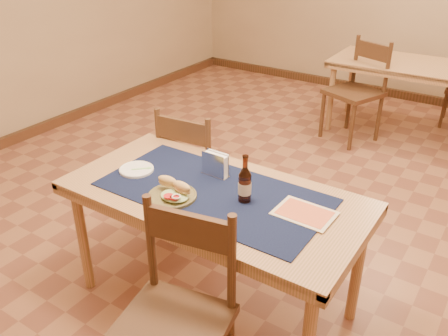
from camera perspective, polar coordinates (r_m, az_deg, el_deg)
The scene contains 14 objects.
room at distance 2.90m, azimuth 7.93°, elevation 15.16°, with size 6.04×7.04×2.84m.
main_table at distance 2.53m, azimuth -1.25°, elevation -4.53°, with size 1.60×0.80×0.75m.
placemat at distance 2.49m, azimuth -1.27°, elevation -2.87°, with size 1.20×0.60×0.01m, color #0E1934.
baseboard at distance 3.45m, azimuth 6.48°, elevation -7.25°, with size 6.00×7.00×0.10m.
back_table at distance 5.19m, azimuth 21.84°, elevation 10.72°, with size 1.61×0.83×0.75m.
chair_main_far at distance 3.29m, azimuth -3.36°, elevation 0.01°, with size 0.48×0.48×0.95m.
chair_main_near at distance 2.13m, azimuth -5.88°, elevation -17.43°, with size 0.53×0.53×0.99m.
chair_back_near at distance 4.95m, azimuth 15.70°, elevation 9.09°, with size 0.60×0.60×1.00m.
sandwich_plate at distance 2.43m, azimuth -6.13°, elevation -3.03°, with size 0.25×0.25×0.10m.
side_plate at distance 2.73m, azimuth -10.49°, elevation -0.14°, with size 0.19×0.19×0.02m.
fork at distance 2.72m, azimuth -9.72°, elevation -0.06°, with size 0.09×0.09×0.00m.
beer_bottle at distance 2.36m, azimuth 2.52°, elevation -1.98°, with size 0.07×0.07×0.25m.
napkin_holder at distance 2.61m, azimuth -1.04°, elevation 0.39°, with size 0.16×0.06×0.14m.
menu_card at distance 2.34m, azimuth 9.67°, elevation -5.37°, with size 0.29×0.21×0.01m.
Camera 1 is at (1.23, -2.55, 2.02)m, focal length 38.00 mm.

